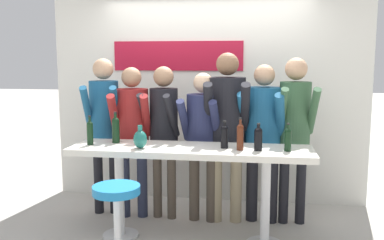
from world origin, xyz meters
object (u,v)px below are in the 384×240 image
Objects in this scene: tasting_table at (191,162)px; decorative_vase at (140,139)px; bar_stool at (117,214)px; person_right at (263,127)px; wine_bottle_2 at (90,132)px; person_center_right at (227,119)px; wine_bottle_3 at (240,136)px; person_center_left at (164,124)px; wine_bottle_5 at (258,138)px; person_far_right at (295,121)px; wine_bottle_0 at (224,135)px; person_center at (203,131)px; wine_bottle_4 at (288,138)px; wine_bottle_1 at (116,129)px; person_left at (132,126)px; person_far_left at (104,118)px.

tasting_table is 0.53m from decorative_vase.
person_right is (1.21, 1.29, 0.57)m from bar_stool.
person_center_right is at bearing 24.58° from wine_bottle_2.
wine_bottle_2 is at bearing 178.92° from wine_bottle_3.
person_center_left is 0.85m from wine_bottle_2.
person_right is 6.73× the size of wine_bottle_5.
person_far_right reaches higher than bar_stool.
person_center is at bearing 117.27° from wine_bottle_0.
person_center_left is 1.08m from person_right.
bar_stool is at bearing -152.54° from wine_bottle_5.
wine_bottle_0 reaches higher than wine_bottle_4.
bar_stool is 0.45× the size of person_center.
person_center_right is 1.18m from wine_bottle_1.
person_left is (-0.74, 0.55, 0.25)m from tasting_table.
person_center is 0.89× the size of person_center_right.
person_center is 1.19m from wine_bottle_2.
person_center_left reaches higher than wine_bottle_5.
tasting_table is at bearing -47.60° from person_center_left.
person_far_right is at bearing 31.32° from tasting_table.
wine_bottle_0 is at bearing 153.96° from wine_bottle_3.
tasting_table is 0.97m from person_right.
person_center_left is at bearing 44.89° from wine_bottle_2.
person_far_left is 5.90× the size of wine_bottle_3.
person_center_right is 8.39× the size of decorative_vase.
person_far_right is 5.73× the size of wine_bottle_1.
person_right is at bearing 42.00° from tasting_table.
person_center reaches higher than wine_bottle_5.
person_left is 7.68× the size of decorative_vase.
bar_stool is 0.43× the size of person_right.
wine_bottle_0 is 0.80m from decorative_vase.
person_center reaches higher than wine_bottle_0.
person_right is at bearing 175.18° from person_far_right.
wine_bottle_3 is at bearing 3.65° from decorative_vase.
person_center_right is at bearing 105.18° from wine_bottle_3.
wine_bottle_1 is (-1.47, -0.51, 0.02)m from person_right.
person_center is at bearing -165.64° from person_right.
wine_bottle_4 is at bearing -4.87° from wine_bottle_0.
wine_bottle_5 is 1.10m from decorative_vase.
person_left reaches higher than wine_bottle_0.
person_right is at bearing 13.11° from person_center.
wine_bottle_4 reaches higher than bar_stool.
person_far_right is (0.71, 0.06, -0.02)m from person_center_right.
wine_bottle_0 is at bearing 175.13° from wine_bottle_4.
wine_bottle_2 is at bearing -91.87° from person_far_left.
person_far_left is at bearing 98.02° from wine_bottle_2.
person_far_right is 6.96× the size of wine_bottle_4.
person_far_left is 6.85× the size of wine_bottle_0.
wine_bottle_1 is 1.26m from wine_bottle_3.
tasting_table is 0.42m from wine_bottle_0.
person_center_left is at bearing 49.79° from wine_bottle_1.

